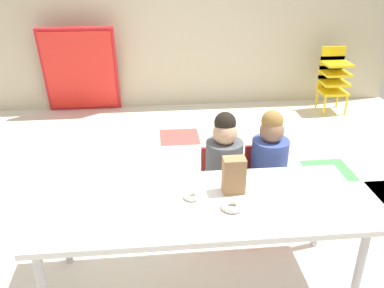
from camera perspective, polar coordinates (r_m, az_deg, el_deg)
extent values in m
cube|color=silver|center=(3.46, -0.06, -8.52)|extent=(5.77, 4.87, 0.02)
cube|color=#B24C47|center=(4.63, -1.72, 0.99)|extent=(0.43, 0.43, 0.00)
cube|color=silver|center=(3.46, -0.06, -8.37)|extent=(0.43, 0.43, 0.00)
cube|color=#478C51|center=(4.16, 18.16, -3.44)|extent=(0.43, 0.43, 0.00)
cube|color=silver|center=(3.50, -15.07, -8.92)|extent=(0.43, 0.43, 0.00)
cube|color=beige|center=(5.33, -2.82, 18.58)|extent=(5.77, 0.10, 2.55)
cube|color=white|center=(2.40, 1.24, -8.35)|extent=(1.87, 0.71, 0.04)
cylinder|color=#B2B2B7|center=(2.60, 21.83, -15.97)|extent=(0.05, 0.05, 0.58)
cylinder|color=#B2B2B7|center=(2.87, -17.06, -10.74)|extent=(0.05, 0.05, 0.58)
cylinder|color=#B2B2B7|center=(3.01, 16.98, -8.78)|extent=(0.05, 0.05, 0.58)
cube|color=red|center=(3.07, 4.24, -6.67)|extent=(0.32, 0.30, 0.03)
cube|color=red|center=(3.12, 3.87, -2.87)|extent=(0.29, 0.02, 0.30)
cylinder|color=#4C5156|center=(2.96, 4.38, -3.07)|extent=(0.30, 0.30, 0.38)
sphere|color=tan|center=(2.84, 4.55, 1.53)|extent=(0.17, 0.17, 0.17)
sphere|color=black|center=(2.82, 4.56, 2.93)|extent=(0.15, 0.15, 0.15)
cylinder|color=red|center=(3.03, 1.91, -10.54)|extent=(0.02, 0.02, 0.28)
cylinder|color=red|center=(3.07, 7.17, -10.15)|extent=(0.02, 0.02, 0.28)
cylinder|color=red|center=(3.24, 1.30, -7.83)|extent=(0.02, 0.02, 0.28)
cylinder|color=red|center=(3.28, 6.20, -7.51)|extent=(0.02, 0.02, 0.28)
cube|color=red|center=(3.14, 10.16, -6.26)|extent=(0.32, 0.30, 0.03)
cube|color=red|center=(3.19, 9.67, -2.55)|extent=(0.29, 0.02, 0.30)
cylinder|color=#384C99|center=(3.03, 10.48, -2.72)|extent=(0.34, 0.34, 0.38)
sphere|color=#8C664C|center=(2.91, 10.89, 1.78)|extent=(0.17, 0.17, 0.17)
sphere|color=olive|center=(2.90, 10.94, 3.14)|extent=(0.15, 0.15, 0.15)
cylinder|color=red|center=(3.08, 8.03, -10.08)|extent=(0.02, 0.02, 0.28)
cylinder|color=red|center=(3.15, 13.05, -9.62)|extent=(0.02, 0.02, 0.28)
cylinder|color=red|center=(3.29, 7.00, -7.46)|extent=(0.02, 0.02, 0.28)
cylinder|color=red|center=(3.36, 11.71, -7.09)|extent=(0.02, 0.02, 0.28)
cube|color=yellow|center=(5.56, 18.70, 6.78)|extent=(0.32, 0.30, 0.03)
cube|color=yellow|center=(5.65, 18.28, 8.12)|extent=(0.30, 0.02, 0.18)
cube|color=yellow|center=(5.52, 18.87, 7.96)|extent=(0.32, 0.30, 0.03)
cube|color=yellow|center=(5.62, 18.45, 9.28)|extent=(0.30, 0.02, 0.18)
cube|color=yellow|center=(5.49, 19.05, 9.14)|extent=(0.32, 0.30, 0.03)
cube|color=yellow|center=(5.59, 18.62, 10.45)|extent=(0.30, 0.02, 0.18)
cube|color=yellow|center=(5.46, 19.23, 10.35)|extent=(0.32, 0.30, 0.03)
cube|color=yellow|center=(5.56, 18.79, 11.64)|extent=(0.30, 0.02, 0.18)
cylinder|color=yellow|center=(5.43, 17.68, 5.04)|extent=(0.02, 0.02, 0.26)
cylinder|color=yellow|center=(5.55, 20.35, 5.06)|extent=(0.02, 0.02, 0.26)
cylinder|color=yellow|center=(5.66, 16.70, 5.98)|extent=(0.02, 0.02, 0.26)
cylinder|color=yellow|center=(5.77, 19.30, 5.99)|extent=(0.02, 0.02, 0.26)
cube|color=red|center=(5.35, -15.03, 9.70)|extent=(0.90, 0.28, 1.09)
cube|color=red|center=(5.32, -15.08, 9.59)|extent=(0.83, 0.23, 0.99)
cube|color=#9E754C|center=(2.44, 5.75, -4.26)|extent=(0.13, 0.09, 0.22)
cylinder|color=white|center=(2.42, 0.02, -7.46)|extent=(0.18, 0.18, 0.01)
torus|color=white|center=(2.40, 0.02, -7.06)|extent=(0.10, 0.10, 0.03)
torus|color=white|center=(2.34, 5.49, -8.43)|extent=(0.13, 0.13, 0.04)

